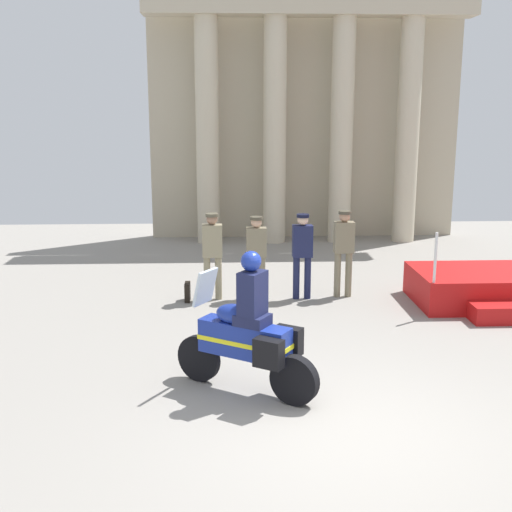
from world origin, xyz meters
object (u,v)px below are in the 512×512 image
Objects in this scene: officer_in_row_2 at (302,249)px; officer_in_row_3 at (344,246)px; officer_in_row_1 at (256,250)px; motorcycle_with_rider at (249,335)px; officer_in_row_0 at (212,249)px; reviewing_stand at (494,288)px; briefcase_on_ground at (187,292)px.

officer_in_row_3 reaches higher than officer_in_row_2.
officer_in_row_3 is (1.70, 0.01, 0.06)m from officer_in_row_1.
officer_in_row_1 is 4.40m from motorcycle_with_rider.
officer_in_row_2 is 0.83m from officer_in_row_3.
officer_in_row_1 is at bearing -61.02° from motorcycle_with_rider.
motorcycle_with_rider is at bearing 96.05° from officer_in_row_0.
officer_in_row_1 is at bearing -7.82° from officer_in_row_2.
briefcase_on_ground is at bearing 175.61° from reviewing_stand.
motorcycle_with_rider is 4.39m from briefcase_on_ground.
motorcycle_with_rider reaches higher than officer_in_row_2.
motorcycle_with_rider reaches higher than officer_in_row_3.
officer_in_row_0 reaches higher than reviewing_stand.
officer_in_row_3 is at bearing -179.65° from officer_in_row_0.
officer_in_row_1 is at bearing 7.35° from briefcase_on_ground.
officer_in_row_2 reaches higher than officer_in_row_1.
officer_in_row_3 is at bearing -173.59° from officer_in_row_2.
officer_in_row_0 is 1.05× the size of officer_in_row_1.
briefcase_on_ground is (-1.34, -0.17, -0.77)m from officer_in_row_1.
officer_in_row_0 reaches higher than officer_in_row_2.
officer_in_row_3 is 4.74× the size of briefcase_on_ground.
motorcycle_with_rider reaches higher than officer_in_row_1.
officer_in_row_1 is (-4.48, 0.62, 0.65)m from reviewing_stand.
officer_in_row_1 reaches higher than reviewing_stand.
officer_in_row_3 is 4.84m from motorcycle_with_rider.
officer_in_row_2 is (1.73, -0.04, -0.01)m from officer_in_row_0.
officer_in_row_3 reaches higher than briefcase_on_ground.
reviewing_stand is 1.84× the size of officer_in_row_1.
officer_in_row_3 reaches higher than officer_in_row_0.
motorcycle_with_rider is at bearing 73.45° from officer_in_row_2.
motorcycle_with_rider is at bearing 64.36° from officer_in_row_3.
reviewing_stand is 5.83m from briefcase_on_ground.
officer_in_row_0 is at bearing 174.06° from reviewing_stand.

